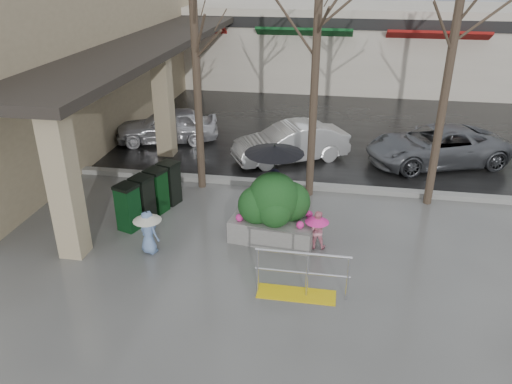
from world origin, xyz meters
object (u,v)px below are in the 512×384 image
(planter, at_px, (274,209))
(tree_west, at_px, (193,6))
(handrail, at_px, (300,280))
(car_a, at_px, (167,125))
(child_pink, at_px, (317,227))
(car_c, at_px, (436,146))
(woman, at_px, (274,177))
(car_b, at_px, (291,143))
(child_blue, at_px, (148,228))
(tree_midwest, at_px, (319,2))
(news_boxes, at_px, (150,194))
(tree_mideast, at_px, (457,21))

(planter, bearing_deg, tree_west, 133.29)
(handrail, xyz_separation_m, car_a, (-5.66, 8.44, 0.25))
(child_pink, relative_size, car_a, 0.26)
(car_c, bearing_deg, planter, -58.09)
(car_c, bearing_deg, woman, -60.75)
(tree_west, height_order, car_b, tree_west)
(planter, relative_size, car_c, 0.47)
(handrail, xyz_separation_m, child_blue, (-3.58, 1.05, 0.27))
(woman, bearing_deg, child_blue, 23.81)
(child_pink, relative_size, car_b, 0.25)
(handrail, relative_size, tree_midwest, 0.27)
(tree_west, relative_size, car_b, 1.78)
(woman, distance_m, child_pink, 1.56)
(news_boxes, distance_m, car_a, 5.82)
(woman, relative_size, child_blue, 2.16)
(tree_midwest, distance_m, child_pink, 5.51)
(planter, distance_m, news_boxes, 3.45)
(car_a, relative_size, car_b, 0.97)
(tree_midwest, relative_size, car_b, 1.83)
(tree_midwest, xyz_separation_m, woman, (-0.73, -2.25, -3.78))
(tree_midwest, relative_size, planter, 3.29)
(handrail, xyz_separation_m, car_c, (3.74, 7.85, 0.25))
(child_blue, height_order, car_c, car_c)
(tree_midwest, xyz_separation_m, car_b, (-0.83, 2.55, -4.60))
(tree_midwest, xyz_separation_m, child_pink, (0.37, -2.88, -4.68))
(child_blue, bearing_deg, woman, -126.07)
(news_boxes, height_order, car_c, car_c)
(car_a, height_order, car_b, same)
(child_blue, bearing_deg, tree_mideast, -126.10)
(handrail, distance_m, child_pink, 1.94)
(woman, height_order, car_c, woman)
(planter, height_order, car_c, planter)
(handrail, bearing_deg, car_c, 64.50)
(handrail, distance_m, planter, 2.31)
(child_blue, relative_size, car_b, 0.28)
(tree_midwest, relative_size, child_pink, 7.36)
(handrail, relative_size, tree_mideast, 0.29)
(tree_mideast, xyz_separation_m, car_c, (0.60, 3.05, -4.23))
(tree_mideast, bearing_deg, car_a, 157.54)
(handrail, height_order, car_c, car_c)
(tree_midwest, distance_m, car_c, 6.76)
(tree_midwest, bearing_deg, news_boxes, -153.71)
(news_boxes, bearing_deg, woman, 14.42)
(car_b, bearing_deg, car_c, 66.66)
(tree_west, distance_m, child_pink, 6.45)
(handrail, height_order, tree_midwest, tree_midwest)
(car_a, bearing_deg, child_blue, -0.40)
(news_boxes, height_order, car_b, car_b)
(woman, height_order, planter, woman)
(child_blue, height_order, car_a, car_a)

